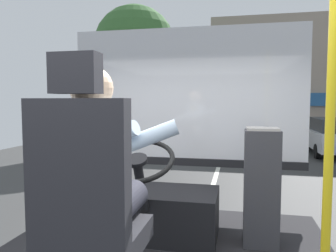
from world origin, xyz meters
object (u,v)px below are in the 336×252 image
Objects in this scene: driver_seat at (89,216)px; parked_car_white at (335,135)px; steering_console at (153,210)px; parked_car_charcoal at (295,119)px; handrail_pole at (329,142)px; bus_driver at (98,169)px; fare_box at (261,187)px; parked_car_black at (311,126)px.

driver_seat is 12.72m from parked_car_white.
parked_car_charcoal is (4.64, 21.51, -0.33)m from steering_console.
handrail_pole reaches higher than driver_seat.
bus_driver is at bearing -101.60° from parked_car_charcoal.
bus_driver is at bearing -110.18° from parked_car_white.
fare_box reaches higher than steering_console.
steering_console reaches higher than parked_car_white.
driver_seat reaches higher than parked_car_white.
parked_car_black is (0.21, 5.13, -0.04)m from parked_car_white.
parked_car_white is 10.81m from parked_car_charcoal.
handrail_pole is 2.03× the size of fare_box.
steering_console is 1.15× the size of fare_box.
handrail_pole is at bearing 11.93° from driver_seat.
driver_seat reaches higher than bus_driver.
handrail_pole reaches higher than parked_car_black.
parked_car_white is at bearing 69.99° from driver_seat.
driver_seat is 0.35× the size of parked_car_charcoal.
parked_car_white is (4.34, 10.71, -0.36)m from steering_console.
fare_box is 21.81m from parked_car_charcoal.
parked_car_white is (4.34, 11.93, -0.74)m from driver_seat.
bus_driver is at bearing 90.00° from driver_seat.
parked_car_black is at bearing -90.95° from parked_car_charcoal.
bus_driver is 0.74× the size of steering_console.
bus_driver is at bearing -128.26° from fare_box.
handrail_pole is at bearing -98.87° from parked_car_charcoal.
parked_car_white is (3.21, 11.69, -1.10)m from handrail_pole.
bus_driver is 0.18× the size of parked_car_black.
bus_driver is at bearing -173.47° from handrail_pole.
parked_car_black is at bearing 73.98° from steering_console.
handrail_pole is (1.14, 0.24, 0.37)m from driver_seat.
parked_car_white is at bearing 74.65° from handrail_pole.
bus_driver is 23.11m from parked_car_charcoal.
parked_car_white is at bearing 69.82° from bus_driver.
fare_box is at bearing 51.74° from bus_driver.
parked_car_white reaches higher than parked_car_black.
fare_box is at bearing 1.85° from steering_console.
steering_console is at bearing 90.00° from bus_driver.
parked_car_white is (4.34, 11.82, -0.95)m from bus_driver.
steering_console is at bearing 90.00° from driver_seat.
driver_seat reaches higher than fare_box.
bus_driver is at bearing -105.02° from parked_car_black.
fare_box is at bearing 103.13° from handrail_pole.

